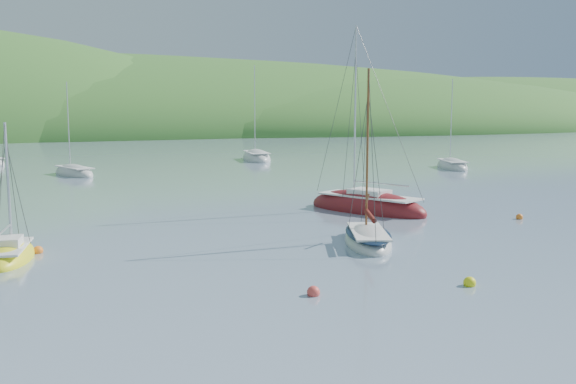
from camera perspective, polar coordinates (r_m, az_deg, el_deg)
name	(u,v)px	position (r m, az deg, el deg)	size (l,w,h in m)	color
ground	(397,283)	(25.94, 9.67, -7.96)	(700.00, 700.00, 0.00)	slate
shoreline_hills	(29,133)	(193.56, -22.00, 4.92)	(690.00, 135.00, 56.00)	#306928
daysailer_white	(368,239)	(32.95, 7.11, -4.21)	(4.49, 6.56, 9.49)	silver
sloop_red	(367,208)	(43.19, 7.03, -1.39)	(6.57, 9.45, 13.30)	maroon
sailboat_yellow	(9,256)	(31.96, -23.53, -5.24)	(2.94, 5.42, 6.82)	yellow
distant_sloop_a	(74,173)	(69.37, -18.49, 1.57)	(4.70, 7.68, 10.35)	silver
distant_sloop_b	(257,159)	(84.74, -2.82, 2.98)	(5.01, 9.91, 13.50)	silver
distant_sloop_d	(452,167)	(75.58, 14.38, 2.19)	(5.30, 8.18, 11.02)	silver
mooring_buoys	(338,259)	(28.98, 4.50, -5.99)	(28.34, 13.13, 0.49)	yellow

